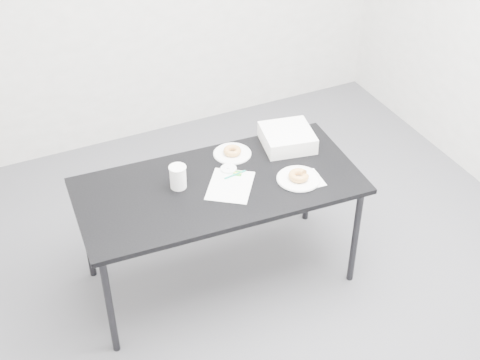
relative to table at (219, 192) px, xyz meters
name	(u,v)px	position (x,y,z in m)	size (l,w,h in m)	color
floor	(258,289)	(0.17, -0.20, -0.68)	(4.00, 4.00, 0.00)	#47474C
table	(219,192)	(0.00, 0.00, 0.00)	(1.66, 0.85, 0.74)	black
scorecard	(230,186)	(0.05, -0.04, 0.06)	(0.24, 0.30, 0.00)	white
logo_patch	(238,173)	(0.14, 0.04, 0.06)	(0.05, 0.05, 0.00)	green
pen	(235,175)	(0.12, 0.03, 0.06)	(0.01, 0.01, 0.14)	#0C8C71
napkin	(306,180)	(0.47, -0.18, 0.06)	(0.18, 0.18, 0.00)	white
plate_near	(299,179)	(0.43, -0.16, 0.06)	(0.25, 0.25, 0.01)	white
donut_near	(299,176)	(0.43, -0.16, 0.09)	(0.12, 0.12, 0.04)	#D68743
plate_far	(232,154)	(0.19, 0.24, 0.06)	(0.23, 0.23, 0.01)	white
donut_far	(232,151)	(0.19, 0.24, 0.08)	(0.11, 0.11, 0.04)	#D68743
coffee_cup	(178,177)	(-0.22, 0.07, 0.13)	(0.09, 0.09, 0.14)	white
cup_lid	(229,169)	(0.11, 0.10, 0.06)	(0.09, 0.09, 0.01)	white
bakery_box	(287,138)	(0.54, 0.19, 0.11)	(0.30, 0.30, 0.10)	white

